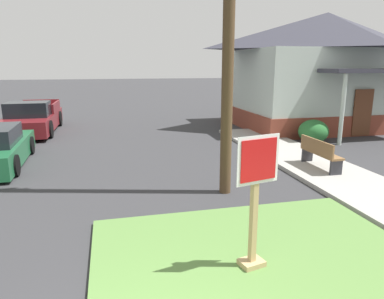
# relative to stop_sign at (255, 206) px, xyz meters

# --- Properties ---
(grass_corner_patch) EXTENTS (5.25, 5.70, 0.08)m
(grass_corner_patch) POSITION_rel_stop_sign_xyz_m (0.22, -0.66, -1.01)
(grass_corner_patch) COLOR #567F3D
(grass_corner_patch) RESTS_ON ground
(sidewalk_strip) EXTENTS (2.20, 15.35, 0.12)m
(sidewalk_strip) POSITION_rel_stop_sign_xyz_m (4.04, 3.18, -0.99)
(sidewalk_strip) COLOR #9E9B93
(sidewalk_strip) RESTS_ON ground
(stop_sign) EXTENTS (0.69, 0.35, 2.03)m
(stop_sign) POSITION_rel_stop_sign_xyz_m (0.00, 0.00, 0.00)
(stop_sign) COLOR tan
(stop_sign) RESTS_ON grass_corner_patch
(manhole_cover) EXTENTS (0.70, 0.70, 0.02)m
(manhole_cover) POSITION_rel_stop_sign_xyz_m (-2.08, -0.05, -1.04)
(manhole_cover) COLOR black
(manhole_cover) RESTS_ON ground
(pickup_truck_maroon) EXTENTS (2.12, 5.29, 1.48)m
(pickup_truck_maroon) POSITION_rel_stop_sign_xyz_m (-5.44, 12.81, -0.43)
(pickup_truck_maroon) COLOR maroon
(pickup_truck_maroon) RESTS_ON ground
(street_bench) EXTENTS (0.41, 1.60, 0.85)m
(street_bench) POSITION_rel_stop_sign_xyz_m (3.90, 4.30, -0.46)
(street_bench) COLOR brown
(street_bench) RESTS_ON sidewalk_strip
(corner_house) EXTENTS (8.98, 7.76, 5.54)m
(corner_house) POSITION_rel_stop_sign_xyz_m (8.67, 11.62, 1.79)
(corner_house) COLOR brown
(corner_house) RESTS_ON ground
(shrub_near_porch) EXTENTS (1.17, 1.17, 0.94)m
(shrub_near_porch) POSITION_rel_stop_sign_xyz_m (5.91, 7.81, -0.58)
(shrub_near_porch) COLOR #27632E
(shrub_near_porch) RESTS_ON ground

